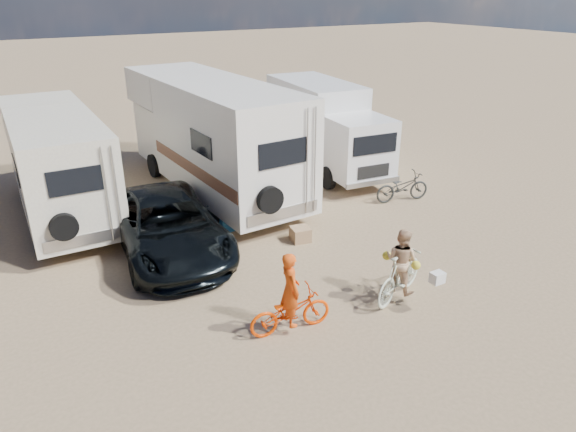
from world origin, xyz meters
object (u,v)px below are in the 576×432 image
box_truck (327,128)px  rider_man (290,297)px  dark_suv (167,225)px  rv_main (213,138)px  rider_woman (400,268)px  bike_man (290,311)px  cooler (229,222)px  rv_left (58,166)px  bike_parked (402,187)px  crate (300,234)px  bike_woman (400,275)px

box_truck → rider_man: size_ratio=4.10×
dark_suv → rider_man: size_ratio=3.42×
rv_main → rider_woman: bearing=-86.4°
dark_suv → bike_man: size_ratio=3.13×
cooler → rider_man: bearing=-104.5°
dark_suv → rv_left: bearing=120.7°
rv_left → dark_suv: size_ratio=1.32×
dark_suv → cooler: (1.90, 0.46, -0.52)m
bike_parked → rider_man: bearing=134.6°
rv_left → rider_woman: (5.65, -8.60, -0.80)m
crate → rv_main: bearing=96.3°
bike_man → rider_man: 0.33m
bike_man → bike_woman: 2.72m
rv_main → bike_woman: bearing=-86.4°
rv_main → bike_man: (-1.77, -8.05, -1.39)m
bike_woman → rider_man: rider_man is taller
rider_man → bike_woman: bearing=-85.8°
bike_man → crate: (2.29, 3.38, -0.26)m
rv_left → cooler: rv_left is taller
dark_suv → rider_man: 4.68m
rider_man → rider_woman: size_ratio=1.06×
bike_parked → crate: bearing=113.2°
bike_parked → rider_woman: bearing=150.1°
crate → rider_man: bearing=-124.2°
bike_man → bike_parked: bike_parked is taller
rider_man → bike_parked: size_ratio=0.86×
bike_woman → cooler: size_ratio=3.37×
cooler → bike_parked: bearing=-12.2°
rider_woman → crate: size_ratio=3.05×
rider_woman → bike_parked: size_ratio=0.82×
rv_main → rv_left: size_ratio=1.21×
rider_woman → bike_man: bearing=66.1°
dark_suv → rv_main: bearing=55.9°
rv_main → rv_left: rv_main is taller
rv_main → box_truck: (4.54, 0.10, -0.27)m
box_truck → rider_man: box_truck is taller
bike_woman → rider_man: 2.73m
box_truck → bike_man: 10.38m
rider_woman → cooler: (-1.81, 5.16, -0.52)m
rv_main → bike_parked: (4.86, -3.82, -1.37)m
box_truck → rider_woman: bearing=-107.9°
rider_woman → crate: (-0.42, 3.51, -0.55)m
rv_main → box_truck: size_ratio=1.33×
cooler → bike_woman: bearing=-74.9°
box_truck → crate: 6.40m
rider_man → crate: rider_man is taller
bike_parked → bike_woman: bearing=150.1°
bike_woman → crate: bearing=-14.3°
bike_woman → crate: size_ratio=3.82×
bike_parked → cooler: bike_parked is taller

